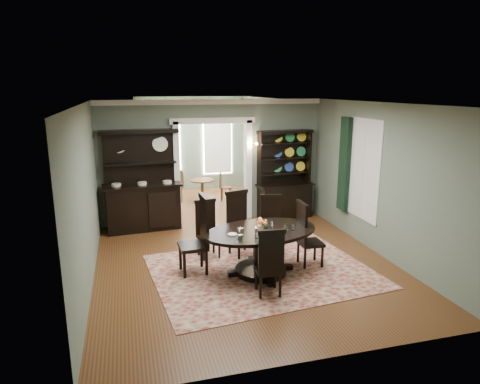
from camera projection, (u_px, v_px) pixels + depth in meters
The scene contains 19 objects.
room at pixel (246, 184), 7.74m from camera, with size 5.51×6.01×3.01m.
parlor at pixel (196, 147), 12.90m from camera, with size 3.51×3.50×3.01m.
doorway_trim at pixel (213, 157), 10.50m from camera, with size 2.08×0.25×2.57m.
right_window at pixel (354, 167), 9.25m from camera, with size 0.15×1.47×2.12m.
wall_sconce at pixel (252, 145), 10.54m from camera, with size 0.27×0.21×0.21m.
rug at pixel (262, 271), 7.82m from camera, with size 3.85×3.01×0.01m, color maroon.
dining_table at pixel (261, 243), 7.61m from camera, with size 2.28×2.23×0.83m.
centerpiece at pixel (262, 227), 7.55m from camera, with size 1.22×0.78×0.20m.
chair_far_left at pixel (207, 227), 8.43m from camera, with size 0.48×0.46×1.15m.
chair_far_mid at pixel (239, 221), 8.53m from camera, with size 0.59×0.57×1.30m.
chair_far_right at pixel (271, 221), 8.74m from camera, with size 0.53×0.51×1.16m.
chair_end_left at pixel (199, 233), 7.63m from camera, with size 0.53×0.55×1.43m.
chair_end_right at pixel (306, 233), 7.93m from camera, with size 0.45×0.48×1.24m.
chair_near at pixel (270, 261), 6.74m from camera, with size 0.46×0.44×1.16m.
sideboard at pixel (143, 195), 10.00m from camera, with size 1.82×0.77×2.34m.
welsh_dresser at pixel (284, 186), 10.92m from camera, with size 1.48×0.67×2.24m.
parlor_table at pixel (202, 187), 12.52m from camera, with size 0.71×0.71×0.66m.
parlor_chair_left at pixel (178, 185), 12.47m from camera, with size 0.43×0.42×0.94m.
parlor_chair_right at pixel (224, 186), 12.61m from camera, with size 0.39×0.38×0.84m.
Camera 1 is at (-2.06, -7.23, 3.27)m, focal length 32.00 mm.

